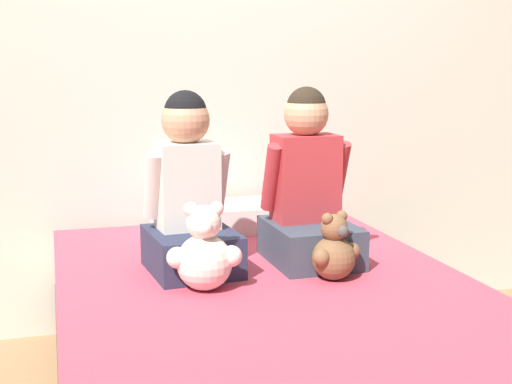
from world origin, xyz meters
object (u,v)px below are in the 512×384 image
teddy_bear_held_by_left_child (204,253)px  pillow_at_headboard (215,217)px  bed (270,357)px  child_on_left (189,198)px  teddy_bear_held_by_right_child (334,251)px  child_on_right (308,193)px

teddy_bear_held_by_left_child → pillow_at_headboard: bearing=84.7°
bed → child_on_left: size_ratio=3.21×
child_on_left → teddy_bear_held_by_left_child: child_on_left is taller
bed → teddy_bear_held_by_left_child: 0.43m
bed → child_on_left: bearing=131.1°
teddy_bear_held_by_right_child → child_on_right: bearing=69.1°
child_on_right → teddy_bear_held_by_left_child: child_on_right is taller
child_on_right → teddy_bear_held_by_left_child: (-0.44, -0.24, -0.13)m
bed → child_on_left: 0.61m
teddy_bear_held_by_right_child → pillow_at_headboard: (-0.22, 0.82, -0.04)m
child_on_right → pillow_at_headboard: size_ratio=1.20×
teddy_bear_held_by_left_child → child_on_right: bearing=38.9°
teddy_bear_held_by_left_child → bed: bearing=6.9°
pillow_at_headboard → teddy_bear_held_by_right_child: bearing=-75.0°
child_on_right → teddy_bear_held_by_right_child: bearing=-90.8°
teddy_bear_held_by_left_child → teddy_bear_held_by_right_child: teddy_bear_held_by_left_child is taller
child_on_right → bed: bearing=-131.8°
bed → child_on_left: child_on_left is taller
bed → pillow_at_headboard: 0.88m
child_on_left → teddy_bear_held_by_left_child: (0.00, -0.24, -0.14)m
child_on_left → child_on_right: bearing=-5.1°
pillow_at_headboard → child_on_right: bearing=-68.7°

